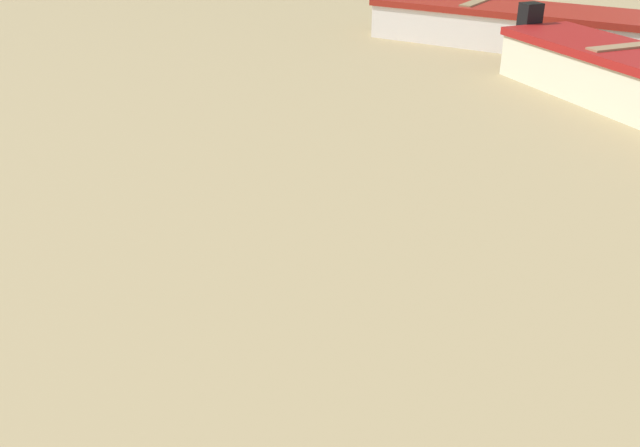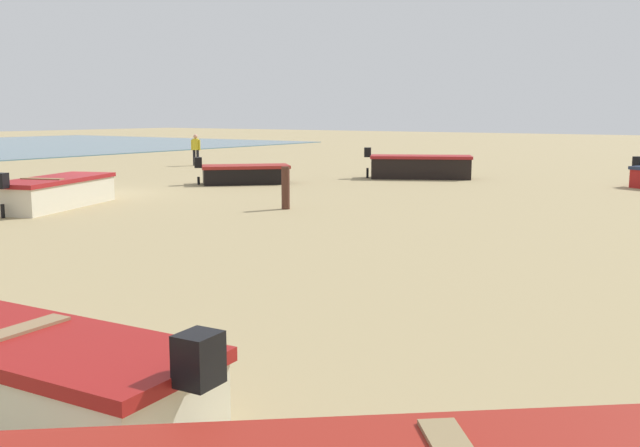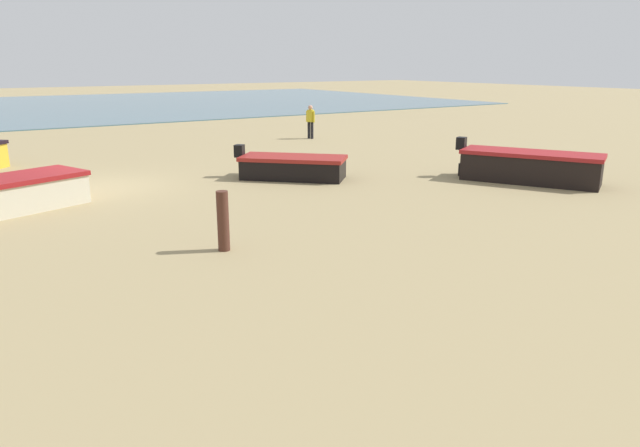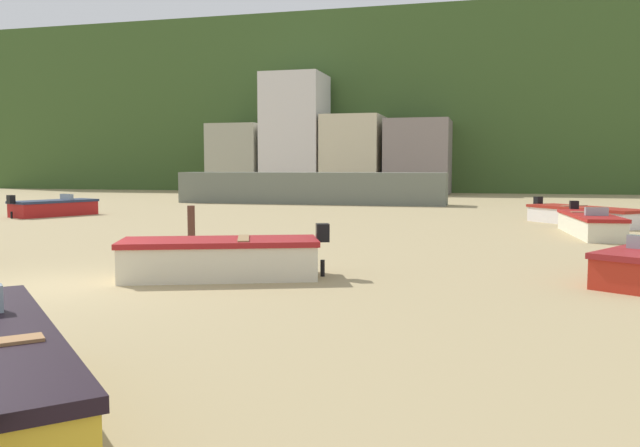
# 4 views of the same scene
# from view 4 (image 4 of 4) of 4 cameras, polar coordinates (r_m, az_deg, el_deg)

# --- Properties ---
(ground_plane) EXTENTS (160.00, 160.00, 0.00)m
(ground_plane) POSITION_cam_4_polar(r_m,az_deg,el_deg) (14.44, -21.75, -5.11)
(ground_plane) COLOR tan
(headland_hill) EXTENTS (90.00, 32.00, 17.29)m
(headland_hill) POSITION_cam_4_polar(r_m,az_deg,el_deg) (78.13, 8.52, 9.49)
(headland_hill) COLOR #3A5526
(headland_hill) RESTS_ON ground
(harbor_pier) EXTENTS (17.75, 2.40, 2.05)m
(harbor_pier) POSITION_cam_4_polar(r_m,az_deg,el_deg) (43.02, -0.90, 3.11)
(harbor_pier) COLOR slate
(harbor_pier) RESTS_ON ground
(townhouse_far_left) EXTENTS (4.82, 6.88, 6.37)m
(townhouse_far_left) POSITION_cam_4_polar(r_m,az_deg,el_deg) (63.23, -6.77, 5.64)
(townhouse_far_left) COLOR #A4A28D
(townhouse_far_left) RESTS_ON ground
(townhouse_left) EXTENTS (5.38, 5.38, 10.85)m
(townhouse_left) POSITION_cam_4_polar(r_m,az_deg,el_deg) (60.78, -2.17, 7.81)
(townhouse_left) COLOR silver
(townhouse_left) RESTS_ON ground
(townhouse_centre) EXTENTS (5.13, 6.20, 6.99)m
(townhouse_centre) POSITION_cam_4_polar(r_m,az_deg,el_deg) (59.77, 3.01, 6.00)
(townhouse_centre) COLOR beige
(townhouse_centre) RESTS_ON ground
(townhouse_right) EXTENTS (5.52, 6.80, 6.54)m
(townhouse_right) POSITION_cam_4_polar(r_m,az_deg,el_deg) (59.15, 8.62, 5.74)
(townhouse_right) COLOR gray
(townhouse_right) RESTS_ON ground
(boat_cream_0) EXTENTS (4.59, 2.97, 1.18)m
(boat_cream_0) POSITION_cam_4_polar(r_m,az_deg,el_deg) (14.49, -8.66, -3.01)
(boat_cream_0) COLOR beige
(boat_cream_0) RESTS_ON ground
(boat_cream_2) EXTENTS (1.76, 5.50, 1.09)m
(boat_cream_2) POSITION_cam_4_polar(r_m,az_deg,el_deg) (25.11, 22.46, -0.05)
(boat_cream_2) COLOR beige
(boat_cream_2) RESTS_ON ground
(boat_white_3) EXTENTS (4.64, 5.07, 1.08)m
(boat_white_3) POSITION_cam_4_polar(r_m,az_deg,el_deg) (29.57, 22.11, 0.64)
(boat_white_3) COLOR white
(boat_white_3) RESTS_ON ground
(boat_red_4) EXTENTS (3.03, 4.38, 1.11)m
(boat_red_4) POSITION_cam_4_polar(r_m,az_deg,el_deg) (34.96, -22.17, 1.28)
(boat_red_4) COLOR #B11C1B
(boat_red_4) RESTS_ON ground
(mooring_post_near_water) EXTENTS (0.24, 0.24, 1.21)m
(mooring_post_near_water) POSITION_cam_4_polar(r_m,az_deg,el_deg) (21.14, -11.16, -0.09)
(mooring_post_near_water) COLOR #502D23
(mooring_post_near_water) RESTS_ON ground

